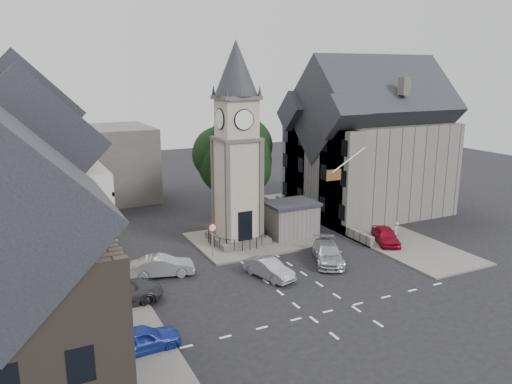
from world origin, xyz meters
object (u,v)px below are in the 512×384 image
stone_shelter (291,219)px  car_west_blue (141,339)px  pedestrian (395,233)px  car_east_red (386,236)px  clock_tower (237,146)px

stone_shelter → car_west_blue: 20.26m
pedestrian → car_east_red: bearing=-61.2°
clock_tower → stone_shelter: 8.15m
car_east_red → pedestrian: size_ratio=2.14×
car_east_red → car_west_blue: bearing=-137.4°
stone_shelter → pedestrian: size_ratio=2.25×
car_east_red → pedestrian: (0.65, -0.36, 0.26)m
clock_tower → car_east_red: 14.30m
car_west_blue → pedestrian: size_ratio=2.12×
stone_shelter → pedestrian: (6.70, -5.50, -0.59)m
stone_shelter → pedestrian: bearing=-39.4°
clock_tower → stone_shelter: bearing=-5.8°
car_east_red → clock_tower: bearing=176.8°
stone_shelter → pedestrian: 8.69m
clock_tower → pedestrian: (11.50, -5.99, -7.16)m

